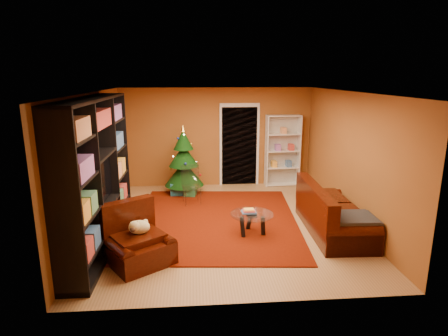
{
  "coord_description": "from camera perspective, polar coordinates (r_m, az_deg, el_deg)",
  "views": [
    {
      "loc": [
        -0.6,
        -7.05,
        2.91
      ],
      "look_at": [
        0.0,
        0.4,
        1.05
      ],
      "focal_mm": 30.0,
      "sensor_mm": 36.0,
      "label": 1
    }
  ],
  "objects": [
    {
      "name": "christmas_tree",
      "position": [
        9.35,
        -6.15,
        1.12
      ],
      "size": [
        1.28,
        1.28,
        1.74
      ],
      "primitive_type": null,
      "rotation": [
        0.0,
        0.0,
        -0.41
      ],
      "color": "black",
      "rests_on": "floor"
    },
    {
      "name": "coffee_table",
      "position": [
        7.08,
        4.24,
        -8.46
      ],
      "size": [
        0.83,
        0.83,
        0.51
      ],
      "primitive_type": null,
      "rotation": [
        0.0,
        0.0,
        0.03
      ],
      "color": "gray",
      "rests_on": "rug"
    },
    {
      "name": "acrylic_chair",
      "position": [
        8.61,
        -4.95,
        -2.97
      ],
      "size": [
        0.49,
        0.52,
        0.82
      ],
      "primitive_type": null,
      "rotation": [
        0.0,
        0.0,
        0.18
      ],
      "color": "#66605B",
      "rests_on": "rug"
    },
    {
      "name": "wall_right",
      "position": [
        7.88,
        18.89,
        1.42
      ],
      "size": [
        0.05,
        5.5,
        2.6
      ],
      "primitive_type": "cube",
      "color": "#955623",
      "rests_on": "ground"
    },
    {
      "name": "doorway",
      "position": [
        10.03,
        2.35,
        3.28
      ],
      "size": [
        1.06,
        0.6,
        2.16
      ],
      "primitive_type": null,
      "color": "black",
      "rests_on": "floor"
    },
    {
      "name": "gift_box_green",
      "position": [
        9.27,
        -5.18,
        -3.47
      ],
      "size": [
        0.33,
        0.33,
        0.28
      ],
      "primitive_type": "cube",
      "rotation": [
        0.0,
        0.0,
        -0.18
      ],
      "color": "#256D3D",
      "rests_on": "floor"
    },
    {
      "name": "gift_box_red",
      "position": [
        9.6,
        -7.2,
        -3.08
      ],
      "size": [
        0.24,
        0.24,
        0.22
      ],
      "primitive_type": "cube",
      "rotation": [
        0.0,
        0.0,
        0.09
      ],
      "color": "#A61E16",
      "rests_on": "floor"
    },
    {
      "name": "white_bookshelf",
      "position": [
        10.09,
        8.92,
        2.6
      ],
      "size": [
        0.91,
        0.36,
        1.95
      ],
      "primitive_type": null,
      "rotation": [
        0.0,
        0.0,
        0.04
      ],
      "color": "white",
      "rests_on": "floor"
    },
    {
      "name": "armchair",
      "position": [
        6.15,
        -12.9,
        -10.64
      ],
      "size": [
        1.37,
        1.37,
        0.77
      ],
      "primitive_type": null,
      "rotation": [
        0.0,
        0.0,
        0.6
      ],
      "color": "black",
      "rests_on": "rug"
    },
    {
      "name": "wall_left",
      "position": [
        7.48,
        -19.4,
        0.74
      ],
      "size": [
        0.05,
        5.5,
        2.6
      ],
      "primitive_type": "cube",
      "color": "#955623",
      "rests_on": "ground"
    },
    {
      "name": "sofa",
      "position": [
        7.41,
        16.5,
        -5.96
      ],
      "size": [
        1.04,
        2.17,
        0.92
      ],
      "primitive_type": null,
      "rotation": [
        0.0,
        0.0,
        1.53
      ],
      "color": "black",
      "rests_on": "rug"
    },
    {
      "name": "gift_box_teal",
      "position": [
        9.38,
        -7.14,
        -3.17
      ],
      "size": [
        0.32,
        0.32,
        0.32
      ],
      "primitive_type": "cube",
      "rotation": [
        0.0,
        0.0,
        -0.01
      ],
      "color": "#1A6076",
      "rests_on": "floor"
    },
    {
      "name": "media_unit",
      "position": [
        6.68,
        -18.98,
        -0.94
      ],
      "size": [
        0.54,
        3.34,
        2.56
      ],
      "primitive_type": null,
      "rotation": [
        0.0,
        0.0,
        -0.01
      ],
      "color": "black",
      "rests_on": "floor"
    },
    {
      "name": "rug",
      "position": [
        7.76,
        -1.43,
        -7.95
      ],
      "size": [
        3.63,
        4.13,
        0.02
      ],
      "primitive_type": "cube",
      "rotation": [
        0.0,
        0.0,
        -0.08
      ],
      "color": "#5B1202",
      "rests_on": "floor"
    },
    {
      "name": "wall_back",
      "position": [
        9.97,
        -1.1,
        4.69
      ],
      "size": [
        5.0,
        0.05,
        2.6
      ],
      "primitive_type": "cube",
      "color": "#955623",
      "rests_on": "ground"
    },
    {
      "name": "dog",
      "position": [
        6.14,
        -12.78,
        -8.78
      ],
      "size": [
        0.5,
        0.47,
        0.25
      ],
      "primitive_type": null,
      "rotation": [
        0.0,
        0.0,
        0.6
      ],
      "color": "beige",
      "rests_on": "armchair"
    },
    {
      "name": "floor",
      "position": [
        7.66,
        0.24,
        -8.56
      ],
      "size": [
        5.0,
        5.5,
        0.05
      ],
      "primitive_type": "cube",
      "color": "#9B6F41",
      "rests_on": "ground"
    },
    {
      "name": "ceiling",
      "position": [
        7.08,
        0.27,
        11.67
      ],
      "size": [
        5.0,
        5.5,
        0.05
      ],
      "primitive_type": "cube",
      "color": "silver",
      "rests_on": "wall_back"
    }
  ]
}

